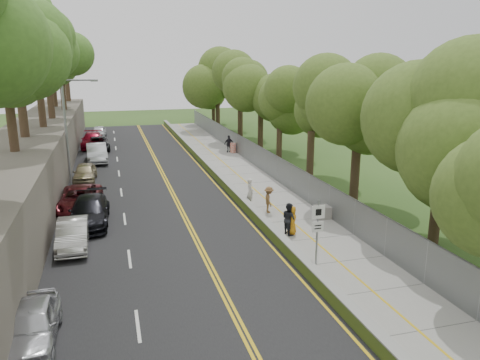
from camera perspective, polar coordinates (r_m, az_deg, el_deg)
The scene contains 26 objects.
ground at distance 24.37m, azimuth 3.99°, elevation -7.79°, with size 140.00×140.00×0.00m, color #33511E.
road at distance 37.44m, azimuth -11.67°, elevation -0.09°, with size 11.20×66.00×0.04m, color black.
sidewalk at distance 38.74m, azimuth 0.12°, elevation 0.71°, with size 4.20×66.00×0.05m, color gray.
jersey_barrier at distance 38.13m, azimuth -3.20°, elevation 0.89°, with size 0.42×66.00×0.60m, color #9DDD35.
rock_embankment at distance 37.38m, azimuth -24.29°, elevation 2.02°, with size 5.00×66.00×4.00m, color #595147.
chainlink_fence at distance 39.13m, azimuth 3.09°, elevation 2.29°, with size 0.04×66.00×2.00m, color slate.
trees_embankment at distance 36.64m, azimuth -24.90°, elevation 15.16°, with size 6.40×66.00×13.00m, color #52872D, non-canonical shape.
trees_fenceside at distance 39.15m, azimuth 6.53°, elevation 11.09°, with size 7.00×66.00×14.00m, color #577428, non-canonical shape.
streetlight at distance 35.62m, azimuth -20.11°, elevation 6.18°, with size 2.52×0.22×8.00m.
signpost at distance 21.45m, azimuth 9.44°, elevation -5.49°, with size 0.62×0.09×3.10m.
construction_barrel at distance 47.74m, azimuth -0.85°, elevation 3.94°, with size 0.59×0.59×0.98m, color red.
concrete_block at distance 28.42m, azimuth 10.17°, elevation -3.83°, with size 1.09×0.81×0.72m, color slate.
car_0 at distance 17.53m, azimuth -24.03°, elevation -15.80°, with size 1.63×4.05×1.38m, color #BCBDC2.
car_1 at distance 25.03m, azimuth -19.72°, elevation -6.23°, with size 1.47×4.21×1.39m, color beige.
car_2 at distance 30.76m, azimuth -18.90°, elevation -2.24°, with size 2.50×5.41×1.50m, color maroon.
car_3 at distance 28.13m, azimuth -17.90°, elevation -3.66°, with size 2.15×5.28×1.53m, color black.
car_4 at distance 38.21m, azimuth -18.39°, elevation 0.85°, with size 1.62×4.04×1.38m, color tan.
car_5 at distance 45.28m, azimuth -17.07°, elevation 3.16°, with size 1.75×5.03×1.66m, color silver.
car_6 at distance 51.31m, azimuth -16.95°, elevation 4.27°, with size 2.28×4.93×1.37m, color black.
car_7 at distance 52.97m, azimuth -17.55°, elevation 4.64°, with size 2.23×5.48×1.59m, color maroon.
car_8 at distance 59.71m, azimuth -16.84°, elevation 5.63°, with size 1.64×4.09×1.39m, color silver.
painter_0 at distance 25.44m, azimuth 6.35°, elevation -4.87°, with size 0.76×0.50×1.56m, color orange.
painter_1 at distance 30.13m, azimuth 1.23°, elevation -1.48°, with size 0.66×0.43×1.80m, color silver.
painter_2 at distance 25.35m, azimuth 5.99°, elevation -4.71°, with size 0.85×0.66×1.75m, color black.
painter_3 at distance 28.81m, azimuth 3.54°, elevation -2.41°, with size 1.06×0.61×1.64m, color brown.
person_far at distance 47.82m, azimuth -1.35°, elevation 4.42°, with size 1.02×0.42×1.74m, color black.
Camera 1 is at (-7.69, -21.23, 9.18)m, focal length 35.00 mm.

